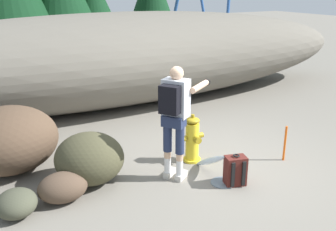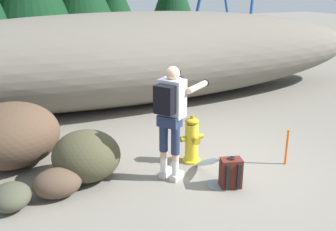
{
  "view_description": "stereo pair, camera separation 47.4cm",
  "coord_description": "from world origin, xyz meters",
  "px_view_note": "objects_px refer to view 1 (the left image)",
  "views": [
    {
      "loc": [
        -3.32,
        -4.64,
        2.79
      ],
      "look_at": [
        -0.48,
        0.58,
        0.75
      ],
      "focal_mm": 41.04,
      "sensor_mm": 36.0,
      "label": 1
    },
    {
      "loc": [
        -2.89,
        -4.85,
        2.79
      ],
      "look_at": [
        -0.48,
        0.58,
        0.75
      ],
      "focal_mm": 41.04,
      "sensor_mm": 36.0,
      "label": 2
    }
  ],
  "objects_px": {
    "utility_worker": "(176,109)",
    "boulder_small": "(63,187)",
    "spare_backpack": "(235,171)",
    "boulder_outlier": "(16,203)",
    "fire_hydrant": "(192,140)",
    "boulder_mid": "(9,140)",
    "survey_stake": "(285,143)",
    "boulder_large": "(89,158)"
  },
  "relations": [
    {
      "from": "boulder_large",
      "to": "boulder_small",
      "type": "relative_size",
      "value": 1.52
    },
    {
      "from": "spare_backpack",
      "to": "boulder_small",
      "type": "height_order",
      "value": "spare_backpack"
    },
    {
      "from": "utility_worker",
      "to": "survey_stake",
      "type": "height_order",
      "value": "utility_worker"
    },
    {
      "from": "fire_hydrant",
      "to": "survey_stake",
      "type": "bearing_deg",
      "value": -27.7
    },
    {
      "from": "fire_hydrant",
      "to": "boulder_mid",
      "type": "bearing_deg",
      "value": 158.19
    },
    {
      "from": "fire_hydrant",
      "to": "utility_worker",
      "type": "bearing_deg",
      "value": -145.34
    },
    {
      "from": "fire_hydrant",
      "to": "survey_stake",
      "type": "height_order",
      "value": "fire_hydrant"
    },
    {
      "from": "boulder_mid",
      "to": "spare_backpack",
      "type": "bearing_deg",
      "value": -36.06
    },
    {
      "from": "boulder_mid",
      "to": "boulder_large",
      "type": "bearing_deg",
      "value": -44.94
    },
    {
      "from": "boulder_outlier",
      "to": "boulder_small",
      "type": "bearing_deg",
      "value": 6.54
    },
    {
      "from": "boulder_outlier",
      "to": "survey_stake",
      "type": "distance_m",
      "value": 4.17
    },
    {
      "from": "boulder_large",
      "to": "boulder_mid",
      "type": "height_order",
      "value": "boulder_mid"
    },
    {
      "from": "utility_worker",
      "to": "boulder_outlier",
      "type": "height_order",
      "value": "utility_worker"
    },
    {
      "from": "spare_backpack",
      "to": "boulder_large",
      "type": "xyz_separation_m",
      "value": [
        -1.83,
        1.07,
        0.16
      ]
    },
    {
      "from": "fire_hydrant",
      "to": "boulder_large",
      "type": "bearing_deg",
      "value": 176.56
    },
    {
      "from": "survey_stake",
      "to": "utility_worker",
      "type": "bearing_deg",
      "value": 169.54
    },
    {
      "from": "utility_worker",
      "to": "boulder_small",
      "type": "relative_size",
      "value": 2.56
    },
    {
      "from": "boulder_mid",
      "to": "survey_stake",
      "type": "relative_size",
      "value": 2.52
    },
    {
      "from": "boulder_large",
      "to": "spare_backpack",
      "type": "bearing_deg",
      "value": -30.36
    },
    {
      "from": "spare_backpack",
      "to": "survey_stake",
      "type": "bearing_deg",
      "value": -62.7
    },
    {
      "from": "fire_hydrant",
      "to": "boulder_small",
      "type": "height_order",
      "value": "fire_hydrant"
    },
    {
      "from": "fire_hydrant",
      "to": "spare_backpack",
      "type": "relative_size",
      "value": 1.72
    },
    {
      "from": "utility_worker",
      "to": "survey_stake",
      "type": "bearing_deg",
      "value": -45.43
    },
    {
      "from": "spare_backpack",
      "to": "boulder_outlier",
      "type": "bearing_deg",
      "value": 92.55
    },
    {
      "from": "boulder_mid",
      "to": "survey_stake",
      "type": "distance_m",
      "value": 4.41
    },
    {
      "from": "fire_hydrant",
      "to": "boulder_mid",
      "type": "xyz_separation_m",
      "value": [
        -2.67,
        1.07,
        0.14
      ]
    },
    {
      "from": "survey_stake",
      "to": "boulder_small",
      "type": "bearing_deg",
      "value": 172.38
    },
    {
      "from": "utility_worker",
      "to": "spare_backpack",
      "type": "bearing_deg",
      "value": -77.75
    },
    {
      "from": "utility_worker",
      "to": "spare_backpack",
      "type": "relative_size",
      "value": 3.63
    },
    {
      "from": "boulder_mid",
      "to": "boulder_outlier",
      "type": "bearing_deg",
      "value": -95.17
    },
    {
      "from": "boulder_small",
      "to": "survey_stake",
      "type": "distance_m",
      "value": 3.58
    },
    {
      "from": "boulder_mid",
      "to": "boulder_outlier",
      "type": "relative_size",
      "value": 2.72
    },
    {
      "from": "boulder_mid",
      "to": "survey_stake",
      "type": "height_order",
      "value": "boulder_mid"
    },
    {
      "from": "fire_hydrant",
      "to": "boulder_mid",
      "type": "relative_size",
      "value": 0.53
    },
    {
      "from": "boulder_mid",
      "to": "boulder_small",
      "type": "height_order",
      "value": "boulder_mid"
    },
    {
      "from": "survey_stake",
      "to": "spare_backpack",
      "type": "bearing_deg",
      "value": -168.05
    },
    {
      "from": "boulder_large",
      "to": "boulder_outlier",
      "type": "bearing_deg",
      "value": -159.51
    },
    {
      "from": "utility_worker",
      "to": "boulder_mid",
      "type": "height_order",
      "value": "utility_worker"
    },
    {
      "from": "utility_worker",
      "to": "boulder_mid",
      "type": "bearing_deg",
      "value": 111.28
    },
    {
      "from": "boulder_large",
      "to": "boulder_small",
      "type": "xyz_separation_m",
      "value": [
        -0.49,
        -0.34,
        -0.17
      ]
    },
    {
      "from": "boulder_large",
      "to": "boulder_outlier",
      "type": "height_order",
      "value": "boulder_large"
    },
    {
      "from": "boulder_large",
      "to": "survey_stake",
      "type": "relative_size",
      "value": 1.69
    }
  ]
}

